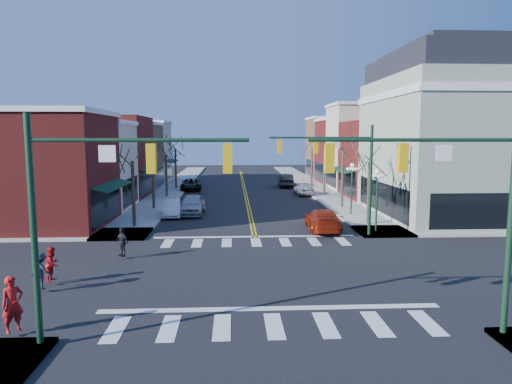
{
  "coord_description": "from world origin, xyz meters",
  "views": [
    {
      "loc": [
        -1.39,
        -21.19,
        6.54
      ],
      "look_at": [
        0.13,
        8.82,
        2.8
      ],
      "focal_mm": 32.0,
      "sensor_mm": 36.0,
      "label": 1
    }
  ],
  "objects": [
    {
      "name": "tree_left_a",
      "position": [
        -8.4,
        11.0,
        2.38
      ],
      "size": [
        0.24,
        0.24,
        4.76
      ],
      "primitive_type": "cylinder",
      "color": "#382B21",
      "rests_on": "ground"
    },
    {
      "name": "bldg_left_brick_b",
      "position": [
        -15.5,
        27.5,
        4.25
      ],
      "size": [
        10.0,
        9.0,
        8.5
      ],
      "primitive_type": "cube",
      "color": "maroon",
      "rests_on": "ground"
    },
    {
      "name": "bldg_right_stucco",
      "position": [
        15.5,
        33.5,
        5.0
      ],
      "size": [
        10.0,
        7.0,
        10.0
      ],
      "primitive_type": "cube",
      "color": "beige",
      "rests_on": "ground"
    },
    {
      "name": "bldg_left_stucco_a",
      "position": [
        -15.5,
        19.5,
        3.75
      ],
      "size": [
        10.0,
        7.0,
        7.5
      ],
      "primitive_type": "cube",
      "color": "beige",
      "rests_on": "ground"
    },
    {
      "name": "car_right_near",
      "position": [
        4.8,
        9.56,
        0.75
      ],
      "size": [
        2.3,
        5.23,
        1.49
      ],
      "primitive_type": "imported",
      "rotation": [
        0.0,
        0.0,
        3.1
      ],
      "color": "maroon",
      "rests_on": "ground"
    },
    {
      "name": "car_left_far",
      "position": [
        -6.4,
        33.19,
        0.7
      ],
      "size": [
        2.54,
        5.16,
        1.41
      ],
      "primitive_type": "imported",
      "rotation": [
        0.0,
        0.0,
        0.04
      ],
      "color": "black",
      "rests_on": "ground"
    },
    {
      "name": "tree_right_d",
      "position": [
        8.4,
        35.0,
        2.48
      ],
      "size": [
        0.24,
        0.24,
        4.97
      ],
      "primitive_type": "cylinder",
      "color": "#382B21",
      "rests_on": "ground"
    },
    {
      "name": "tree_left_b",
      "position": [
        -8.4,
        19.0,
        2.52
      ],
      "size": [
        0.24,
        0.24,
        5.04
      ],
      "primitive_type": "cylinder",
      "color": "#382B21",
      "rests_on": "ground"
    },
    {
      "name": "pedestrian_red_a",
      "position": [
        -8.58,
        -6.56,
        1.08
      ],
      "size": [
        0.8,
        0.8,
        1.87
      ],
      "primitive_type": "imported",
      "rotation": [
        0.0,
        0.0,
        0.77
      ],
      "color": "#B11312",
      "rests_on": "sidewalk_left"
    },
    {
      "name": "pedestrian_red_b",
      "position": [
        -9.36,
        -1.24,
        0.92
      ],
      "size": [
        0.65,
        0.8,
        1.53
      ],
      "primitive_type": "imported",
      "rotation": [
        0.0,
        0.0,
        1.47
      ],
      "color": "red",
      "rests_on": "sidewalk_left"
    },
    {
      "name": "bldg_left_tan",
      "position": [
        -15.5,
        35.75,
        3.9
      ],
      "size": [
        10.0,
        7.5,
        7.8
      ],
      "primitive_type": "cube",
      "color": "olive",
      "rests_on": "ground"
    },
    {
      "name": "bldg_right_brick_a",
      "position": [
        15.5,
        25.75,
        4.0
      ],
      "size": [
        10.0,
        8.5,
        8.0
      ],
      "primitive_type": "cube",
      "color": "maroon",
      "rests_on": "ground"
    },
    {
      "name": "tree_left_d",
      "position": [
        -8.4,
        35.0,
        2.45
      ],
      "size": [
        0.24,
        0.24,
        4.9
      ],
      "primitive_type": "cylinder",
      "color": "#382B21",
      "rests_on": "ground"
    },
    {
      "name": "victorian_corner",
      "position": [
        16.5,
        14.5,
        6.66
      ],
      "size": [
        12.25,
        14.25,
        13.3
      ],
      "color": "#97A48E",
      "rests_on": "ground"
    },
    {
      "name": "traffic_mast_near_left",
      "position": [
        -5.55,
        -7.4,
        4.71
      ],
      "size": [
        6.6,
        0.28,
        7.2
      ],
      "color": "#14331E",
      "rests_on": "ground"
    },
    {
      "name": "car_right_far",
      "position": [
        5.31,
        36.43,
        0.82
      ],
      "size": [
        1.98,
        5.07,
        1.64
      ],
      "primitive_type": "imported",
      "rotation": [
        0.0,
        0.0,
        3.09
      ],
      "color": "black",
      "rests_on": "ground"
    },
    {
      "name": "ground",
      "position": [
        0.0,
        0.0,
        0.0
      ],
      "size": [
        160.0,
        160.0,
        0.0
      ],
      "primitive_type": "plane",
      "color": "black",
      "rests_on": "ground"
    },
    {
      "name": "lamppost_midblock",
      "position": [
        8.2,
        15.0,
        2.96
      ],
      "size": [
        0.36,
        0.36,
        4.33
      ],
      "color": "#14331E",
      "rests_on": "ground"
    },
    {
      "name": "bldg_left_stucco_b",
      "position": [
        -15.5,
        43.5,
        4.1
      ],
      "size": [
        10.0,
        8.0,
        8.2
      ],
      "primitive_type": "cube",
      "color": "beige",
      "rests_on": "ground"
    },
    {
      "name": "bldg_left_brick_a",
      "position": [
        -15.5,
        11.75,
        4.0
      ],
      "size": [
        10.0,
        8.5,
        8.0
      ],
      "primitive_type": "cube",
      "color": "maroon",
      "rests_on": "ground"
    },
    {
      "name": "pedestrian_dark_b",
      "position": [
        -9.43,
        -2.33,
        0.93
      ],
      "size": [
        1.14,
        0.87,
        1.56
      ],
      "primitive_type": "imported",
      "rotation": [
        0.0,
        0.0,
        2.81
      ],
      "color": "#21232A",
      "rests_on": "sidewalk_left"
    },
    {
      "name": "bldg_right_brick_b",
      "position": [
        15.5,
        41.0,
        4.25
      ],
      "size": [
        10.0,
        8.0,
        8.5
      ],
      "primitive_type": "cube",
      "color": "maroon",
      "rests_on": "ground"
    },
    {
      "name": "traffic_mast_far_right",
      "position": [
        5.55,
        7.4,
        4.71
      ],
      "size": [
        6.6,
        0.28,
        7.2
      ],
      "color": "#14331E",
      "rests_on": "ground"
    },
    {
      "name": "tree_right_c",
      "position": [
        8.4,
        27.0,
        2.42
      ],
      "size": [
        0.24,
        0.24,
        4.83
      ],
      "primitive_type": "cylinder",
      "color": "#382B21",
      "rests_on": "ground"
    },
    {
      "name": "lamppost_corner",
      "position": [
        8.2,
        8.5,
        2.96
      ],
      "size": [
        0.36,
        0.36,
        4.33
      ],
      "color": "#14331E",
      "rests_on": "ground"
    },
    {
      "name": "car_right_mid",
      "position": [
        6.4,
        28.37,
        0.72
      ],
      "size": [
        1.95,
        4.32,
        1.44
      ],
      "primitive_type": "imported",
      "rotation": [
        0.0,
        0.0,
        3.2
      ],
      "color": "silver",
      "rests_on": "ground"
    },
    {
      "name": "tree_right_b",
      "position": [
        8.4,
        19.0,
        2.59
      ],
      "size": [
        0.24,
        0.24,
        5.18
      ],
      "primitive_type": "cylinder",
      "color": "#382B21",
      "rests_on": "ground"
    },
    {
      "name": "bldg_right_tan",
      "position": [
        15.5,
        49.0,
        4.5
      ],
      "size": [
        10.0,
        8.0,
        9.0
      ],
      "primitive_type": "cube",
      "color": "olive",
      "rests_on": "ground"
    },
    {
      "name": "sidewalk_right",
      "position": [
        8.75,
        20.0,
        0.07
      ],
      "size": [
        3.5,
        70.0,
        0.15
      ],
      "primitive_type": "cube",
      "color": "#9E9B93",
      "rests_on": "ground"
    },
    {
      "name": "tree_left_c",
      "position": [
        -8.4,
        27.0,
        2.27
      ],
      "size": [
        0.24,
        0.24,
        4.55
      ],
      "primitive_type": "cylinder",
      "color": "#382B21",
      "rests_on": "ground"
    },
    {
      "name": "car_left_mid",
      "position": [
        -6.4,
        15.58,
        0.67
      ],
      "size": [
        1.89,
        4.2,
        1.34
      ],
      "primitive_type": "imported",
      "rotation": [
        0.0,
        0.0,
        0.12
      ],
      "color": "white",
      "rests_on": "ground"
    },
    {
      "name": "traffic_mast_near_right",
      "position": [
        5.55,
        -7.4,
        4.71
      ],
      "size": [
        6.6,
        0.28,
        7.2
      ],
      "color": "#14331E",
      "rests_on": "ground"
    },
    {
      "name": "tree_right_a",
      "position": [
        8.4,
        11.0,
        2.31
      ],
      "size": [
        0.24,
        0.24,
        4.62
      ],
      "primitive_type": "cylinder",
      "color": "#382B21",
      "rests_on": "ground"
    },
    {
      "name": "pedestrian_dark_a",
      "position": [
        -7.3,
        2.8,
        0.92
      ],
      "size": [
        0.94,
        0.87,
        1.55
      ],
      "primitive_type": "imported",
      "rotation": [
        0.0,
        0.0,
        -0.68
      ],
      "color": "black",
      "rests_on": "sidewalk_left"
    },
    {
      "name": "car_left_near",
      "position": [
        -4.8,
        16.4,
        0.82
      ],
      "size": [
        2.05,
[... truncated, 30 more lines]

